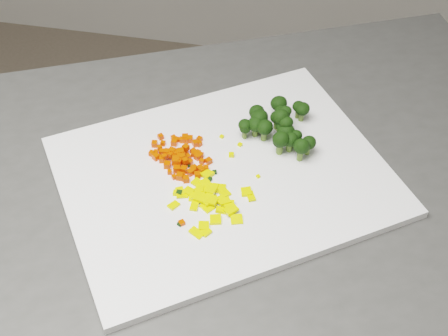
% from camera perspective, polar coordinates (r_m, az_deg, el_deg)
% --- Properties ---
extents(cutting_board, '(0.55, 0.53, 0.01)m').
position_cam_1_polar(cutting_board, '(0.87, 0.00, -0.73)').
color(cutting_board, white).
rests_on(cutting_board, counter_block).
extents(carrot_pile, '(0.10, 0.10, 0.03)m').
position_cam_1_polar(carrot_pile, '(0.88, -4.29, 1.57)').
color(carrot_pile, red).
rests_on(carrot_pile, cutting_board).
extents(pepper_pile, '(0.11, 0.11, 0.02)m').
position_cam_1_polar(pepper_pile, '(0.82, -0.85, -3.02)').
color(pepper_pile, '#FFEB0D').
rests_on(pepper_pile, cutting_board).
extents(broccoli_pile, '(0.12, 0.12, 0.05)m').
position_cam_1_polar(broccoli_pile, '(0.90, 5.14, 4.03)').
color(broccoli_pile, black).
rests_on(broccoli_pile, cutting_board).
extents(carrot_cube_0, '(0.01, 0.01, 0.01)m').
position_cam_1_polar(carrot_cube_0, '(0.86, -2.82, -0.17)').
color(carrot_cube_0, red).
rests_on(carrot_cube_0, carrot_pile).
extents(carrot_cube_1, '(0.01, 0.01, 0.01)m').
position_cam_1_polar(carrot_cube_1, '(0.87, -4.42, 0.78)').
color(carrot_cube_1, red).
rests_on(carrot_cube_1, carrot_pile).
extents(carrot_cube_2, '(0.01, 0.01, 0.01)m').
position_cam_1_polar(carrot_cube_2, '(0.89, -2.81, 1.53)').
color(carrot_cube_2, red).
rests_on(carrot_cube_2, carrot_pile).
extents(carrot_cube_3, '(0.01, 0.01, 0.01)m').
position_cam_1_polar(carrot_cube_3, '(0.87, -3.32, 0.47)').
color(carrot_cube_3, red).
rests_on(carrot_cube_3, carrot_pile).
extents(carrot_cube_4, '(0.01, 0.01, 0.01)m').
position_cam_1_polar(carrot_cube_4, '(0.86, -3.79, -0.69)').
color(carrot_cube_4, red).
rests_on(carrot_cube_4, carrot_pile).
extents(carrot_cube_5, '(0.01, 0.01, 0.01)m').
position_cam_1_polar(carrot_cube_5, '(0.90, -2.31, 2.24)').
color(carrot_cube_5, red).
rests_on(carrot_cube_5, carrot_pile).
extents(carrot_cube_6, '(0.01, 0.01, 0.01)m').
position_cam_1_polar(carrot_cube_6, '(0.86, -2.17, -0.08)').
color(carrot_cube_6, red).
rests_on(carrot_cube_6, carrot_pile).
extents(carrot_cube_7, '(0.01, 0.01, 0.01)m').
position_cam_1_polar(carrot_cube_7, '(0.87, -4.16, 0.46)').
color(carrot_cube_7, red).
rests_on(carrot_cube_7, carrot_pile).
extents(carrot_cube_8, '(0.01, 0.01, 0.01)m').
position_cam_1_polar(carrot_cube_8, '(0.88, -3.79, 1.26)').
color(carrot_cube_8, red).
rests_on(carrot_cube_8, carrot_pile).
extents(carrot_cube_9, '(0.01, 0.01, 0.01)m').
position_cam_1_polar(carrot_cube_9, '(0.87, -4.04, 1.02)').
color(carrot_cube_9, red).
rests_on(carrot_cube_9, carrot_pile).
extents(carrot_cube_10, '(0.01, 0.01, 0.01)m').
position_cam_1_polar(carrot_cube_10, '(0.90, -2.62, 2.27)').
color(carrot_cube_10, red).
rests_on(carrot_cube_10, carrot_pile).
extents(carrot_cube_11, '(0.01, 0.01, 0.01)m').
position_cam_1_polar(carrot_cube_11, '(0.88, -4.01, 1.46)').
color(carrot_cube_11, red).
rests_on(carrot_cube_11, carrot_pile).
extents(carrot_cube_12, '(0.01, 0.01, 0.01)m').
position_cam_1_polar(carrot_cube_12, '(0.86, -4.99, -0.36)').
color(carrot_cube_12, red).
rests_on(carrot_cube_12, carrot_pile).
extents(carrot_cube_13, '(0.01, 0.01, 0.01)m').
position_cam_1_polar(carrot_cube_13, '(0.88, -5.47, 1.05)').
color(carrot_cube_13, red).
rests_on(carrot_cube_13, carrot_pile).
extents(carrot_cube_14, '(0.01, 0.01, 0.01)m').
position_cam_1_polar(carrot_cube_14, '(0.89, -2.80, 1.30)').
color(carrot_cube_14, red).
rests_on(carrot_cube_14, carrot_pile).
extents(carrot_cube_15, '(0.01, 0.01, 0.01)m').
position_cam_1_polar(carrot_cube_15, '(0.86, -4.59, -0.82)').
color(carrot_cube_15, red).
rests_on(carrot_cube_15, carrot_pile).
extents(carrot_cube_16, '(0.01, 0.01, 0.01)m').
position_cam_1_polar(carrot_cube_16, '(0.88, -4.36, 1.33)').
color(carrot_cube_16, red).
rests_on(carrot_cube_16, carrot_pile).
extents(carrot_cube_17, '(0.01, 0.01, 0.01)m').
position_cam_1_polar(carrot_cube_17, '(0.87, -2.75, 0.01)').
color(carrot_cube_17, red).
rests_on(carrot_cube_17, carrot_pile).
extents(carrot_cube_18, '(0.01, 0.01, 0.01)m').
position_cam_1_polar(carrot_cube_18, '(0.91, -5.60, 2.26)').
color(carrot_cube_18, red).
rests_on(carrot_cube_18, carrot_pile).
extents(carrot_cube_19, '(0.01, 0.01, 0.01)m').
position_cam_1_polar(carrot_cube_19, '(0.90, -5.93, 1.85)').
color(carrot_cube_19, red).
rests_on(carrot_cube_19, carrot_pile).
extents(carrot_cube_20, '(0.01, 0.01, 0.01)m').
position_cam_1_polar(carrot_cube_20, '(0.88, -4.77, 1.54)').
color(carrot_cube_20, red).
rests_on(carrot_cube_20, carrot_pile).
extents(carrot_cube_21, '(0.01, 0.01, 0.01)m').
position_cam_1_polar(carrot_cube_21, '(0.85, -4.06, -0.76)').
color(carrot_cube_21, red).
rests_on(carrot_cube_21, carrot_pile).
extents(carrot_cube_22, '(0.01, 0.01, 0.01)m').
position_cam_1_polar(carrot_cube_22, '(0.91, -4.43, 2.65)').
color(carrot_cube_22, red).
rests_on(carrot_cube_22, carrot_pile).
extents(carrot_cube_23, '(0.01, 0.01, 0.01)m').
position_cam_1_polar(carrot_cube_23, '(0.87, -4.20, 0.59)').
color(carrot_cube_23, red).
rests_on(carrot_cube_23, carrot_pile).
extents(carrot_cube_24, '(0.01, 0.01, 0.01)m').
position_cam_1_polar(carrot_cube_24, '(0.91, -3.38, 2.60)').
color(carrot_cube_24, red).
rests_on(carrot_cube_24, carrot_pile).
extents(carrot_cube_25, '(0.01, 0.01, 0.01)m').
position_cam_1_polar(carrot_cube_25, '(0.86, -2.06, -0.16)').
color(carrot_cube_25, red).
rests_on(carrot_cube_25, carrot_pile).
extents(carrot_cube_26, '(0.01, 0.01, 0.01)m').
position_cam_1_polar(carrot_cube_26, '(0.87, -4.10, -0.21)').
color(carrot_cube_26, red).
rests_on(carrot_cube_26, carrot_pile).
extents(carrot_cube_27, '(0.01, 0.01, 0.01)m').
position_cam_1_polar(carrot_cube_27, '(0.88, -4.94, 1.23)').
color(carrot_cube_27, red).
rests_on(carrot_cube_27, carrot_pile).
extents(carrot_cube_28, '(0.01, 0.01, 0.01)m').
position_cam_1_polar(carrot_cube_28, '(0.91, -2.25, 2.66)').
color(carrot_cube_28, red).
rests_on(carrot_cube_28, carrot_pile).
extents(carrot_cube_29, '(0.01, 0.01, 0.01)m').
position_cam_1_polar(carrot_cube_29, '(0.87, -3.14, 0.53)').
color(carrot_cube_29, red).
rests_on(carrot_cube_29, carrot_pile).
extents(carrot_cube_30, '(0.01, 0.01, 0.01)m').
position_cam_1_polar(carrot_cube_30, '(0.88, -2.21, 1.16)').
color(carrot_cube_30, red).
rests_on(carrot_cube_30, carrot_pile).
extents(carrot_cube_31, '(0.01, 0.01, 0.01)m').
position_cam_1_polar(carrot_cube_31, '(0.87, -5.19, 0.28)').
color(carrot_cube_31, red).
rests_on(carrot_cube_31, carrot_pile).
extents(carrot_cube_32, '(0.01, 0.01, 0.01)m').
position_cam_1_polar(carrot_cube_32, '(0.91, -3.57, 2.79)').
color(carrot_cube_32, red).
rests_on(carrot_cube_32, carrot_pile).
extents(carrot_cube_33, '(0.01, 0.01, 0.01)m').
position_cam_1_polar(carrot_cube_33, '(0.89, -6.24, 1.46)').
color(carrot_cube_33, red).
rests_on(carrot_cube_33, carrot_pile).
extents(carrot_cube_34, '(0.01, 0.01, 0.01)m').
position_cam_1_polar(carrot_cube_34, '(0.89, -4.16, 1.31)').
color(carrot_cube_34, red).
rests_on(carrot_cube_34, carrot_pile).
extents(carrot_cube_35, '(0.01, 0.01, 0.01)m').
position_cam_1_polar(carrot_cube_35, '(0.90, -6.37, 2.21)').
color(carrot_cube_35, red).
rests_on(carrot_cube_35, carrot_pile).
extents(carrot_cube_36, '(0.01, 0.01, 0.01)m').
position_cam_1_polar(carrot_cube_36, '(0.91, -3.70, 2.54)').
color(carrot_cube_36, red).
rests_on(carrot_cube_36, carrot_pile).
extents(carrot_cube_37, '(0.01, 0.01, 0.01)m').
position_cam_1_polar(carrot_cube_37, '(0.88, -5.22, 1.45)').
color(carrot_cube_37, red).
rests_on(carrot_cube_37, carrot_pile).
extents(carrot_cube_38, '(0.01, 0.01, 0.01)m').
position_cam_1_polar(carrot_cube_38, '(0.89, -4.54, 1.18)').
color(carrot_cube_38, red).
rests_on(carrot_cube_38, carrot_pile).
extents(carrot_cube_39, '(0.01, 0.01, 0.01)m').
position_cam_1_polar(carrot_cube_39, '(0.86, -3.58, 0.68)').
color(carrot_cube_39, red).
rests_on(carrot_cube_39, carrot_pile).
extents(carrot_cube_40, '(0.01, 0.01, 0.01)m').
position_cam_1_polar(carrot_cube_40, '(0.89, -6.24, 1.03)').
color(carrot_cube_40, red).
rests_on(carrot_cube_40, carrot_pile).
extents(carrot_cube_41, '(0.01, 0.01, 0.01)m').
position_cam_1_polar(carrot_cube_41, '(0.92, -5.82, 2.86)').
color(carrot_cube_41, red).
rests_on(carrot_cube_41, carrot_pile).
extents(carrot_cube_42, '(0.01, 0.01, 0.01)m').
position_cam_1_polar(carrot_cube_42, '(0.85, -3.49, -1.03)').
color(carrot_cube_42, red).
rests_on(carrot_cube_42, carrot_pile).
extents(carrot_cube_43, '(0.01, 0.01, 0.01)m').
position_cam_1_polar(carrot_cube_43, '(0.87, -3.86, 1.01)').
color(carrot_cube_43, red).
rests_on(carrot_cube_43, carrot_pile).
extents(carrot_cube_44, '(0.01, 0.01, 0.01)m').
position_cam_1_polar(carrot_cube_44, '(0.88, -5.64, 0.80)').
color(carrot_cube_44, red).
rests_on(carrot_cube_44, carrot_pile).
extents(carrot_cube_45, '(0.01, 0.01, 0.01)m').
position_cam_1_polar(carrot_cube_45, '(0.89, -2.38, 1.43)').
color(carrot_cube_45, red).
rests_on(carrot_cube_45, carrot_pile).
extents(carrot_cube_46, '(0.01, 0.01, 0.01)m').
position_cam_1_polar(carrot_cube_46, '(0.87, -1.41, 0.65)').
color(carrot_cube_46, red).
rests_on(carrot_cube_46, carrot_pile).
extents(carrot_cube_47, '(0.01, 0.01, 0.01)m').
position_cam_1_polar(carrot_cube_47, '(0.91, -4.63, 2.76)').
color(carrot_cube_47, red).
rests_on(carrot_cube_47, carrot_pile).
extents(carrot_cube_48, '(0.01, 0.01, 0.01)m').
position_cam_1_polar(carrot_cube_48, '(0.91, -3.16, 2.65)').
color(carrot_cube_48, red).
rests_on(carrot_cube_48, carrot_pile).
extents(carrot_cube_49, '(0.01, 0.01, 0.01)m').
position_cam_1_polar(carrot_cube_49, '(0.88, -3.52, 1.88)').
color(carrot_cube_49, red).
rests_on(carrot_cube_49, carrot_pile).
extents(carrot_cube_50, '(0.01, 0.01, 0.01)m').
position_cam_1_polar(carrot_cube_50, '(0.88, -2.45, 1.05)').
color(carrot_cube_50, red).
rests_on(carrot_cube_50, carrot_pile).
extents(carrot_cube_51, '(0.01, 0.01, 0.01)m').
position_cam_1_polar(carrot_cube_51, '(0.87, -4.45, 0.64)').
color(carrot_cube_51, red).
rests_on(carrot_cube_51, carrot_pile).
extents(carrot_cube_52, '(0.01, 0.01, 0.01)m').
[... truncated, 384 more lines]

